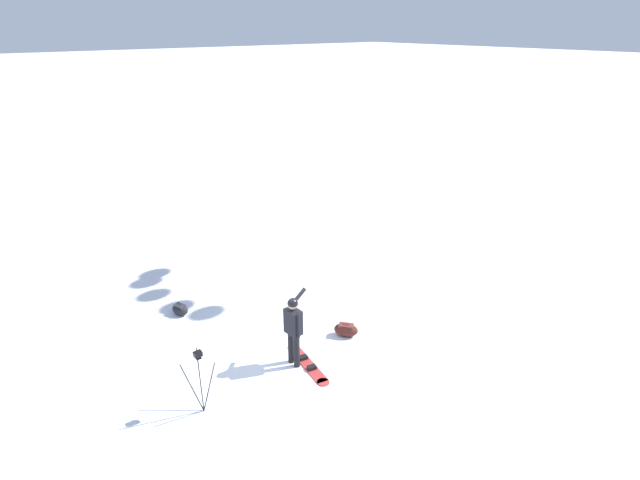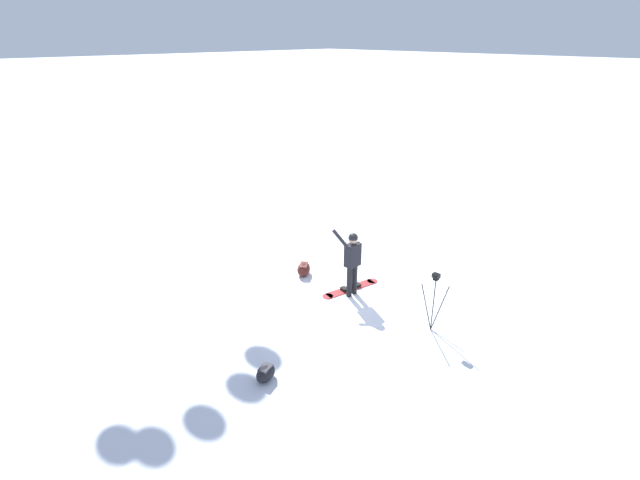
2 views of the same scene
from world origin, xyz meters
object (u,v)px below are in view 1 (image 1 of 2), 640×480
object	(u,v)px
snowboarder	(294,324)
gear_bag_large	(346,330)
gear_bag_small	(180,309)
snowboard	(308,364)
camera_tripod	(199,370)

from	to	relation	value
snowboarder	gear_bag_large	bearing A→B (deg)	-85.75
snowboarder	gear_bag_small	distance (m)	4.06
snowboard	camera_tripod	xyz separation A→B (m)	(0.11, 2.65, 1.02)
snowboard	gear_bag_small	xyz separation A→B (m)	(4.00, 1.36, 0.14)
snowboarder	gear_bag_small	xyz separation A→B (m)	(3.79, 1.14, -0.93)
gear_bag_large	camera_tripod	world-z (taller)	camera_tripod
camera_tripod	gear_bag_small	world-z (taller)	camera_tripod
snowboard	camera_tripod	distance (m)	2.84
snowboard	gear_bag_small	bearing A→B (deg)	18.80
snowboarder	snowboard	bearing A→B (deg)	-134.33
snowboarder	gear_bag_small	bearing A→B (deg)	16.75
snowboarder	camera_tripod	world-z (taller)	snowboarder
snowboard	gear_bag_small	distance (m)	4.23
gear_bag_large	gear_bag_small	world-z (taller)	gear_bag_large
gear_bag_large	gear_bag_small	distance (m)	4.66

